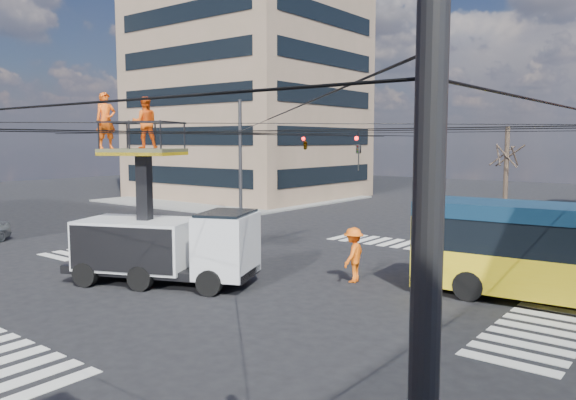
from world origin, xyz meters
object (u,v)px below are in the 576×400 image
(flagger, at_px, (353,255))
(worker_ground, at_px, (124,238))
(utility_truck, at_px, (164,225))
(traffic_cone, at_px, (150,256))

(flagger, bearing_deg, worker_ground, -85.78)
(utility_truck, distance_m, worker_ground, 5.65)
(worker_ground, height_order, flagger, flagger)
(utility_truck, xyz_separation_m, traffic_cone, (-3.09, 1.74, -1.82))
(traffic_cone, xyz_separation_m, flagger, (8.45, 2.71, 0.66))
(worker_ground, xyz_separation_m, flagger, (10.53, 2.53, 0.12))
(traffic_cone, bearing_deg, utility_truck, -29.36)
(traffic_cone, bearing_deg, worker_ground, 175.03)
(flagger, bearing_deg, traffic_cone, -81.52)
(traffic_cone, height_order, worker_ground, worker_ground)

